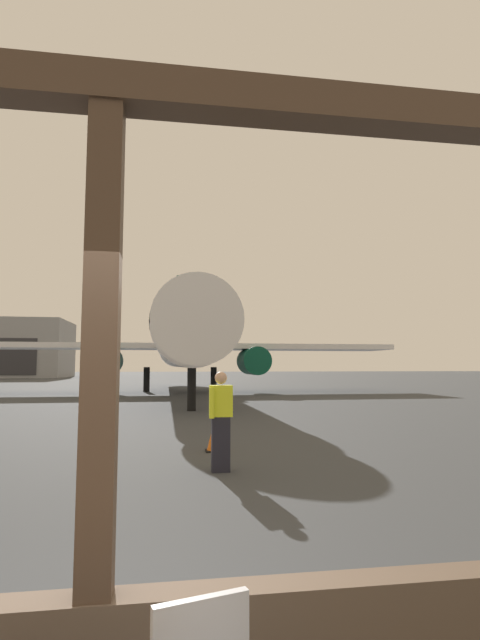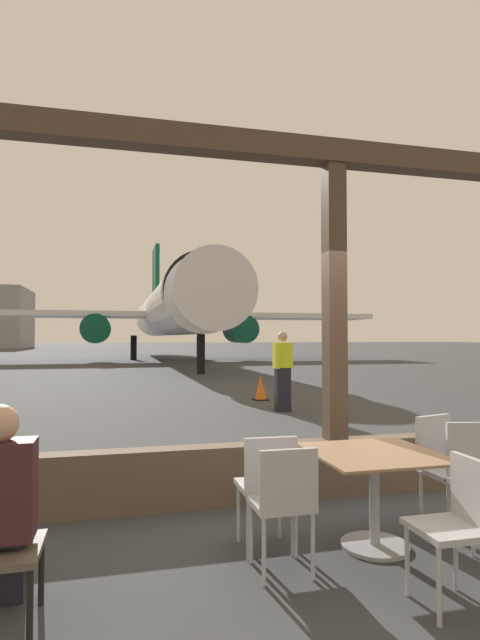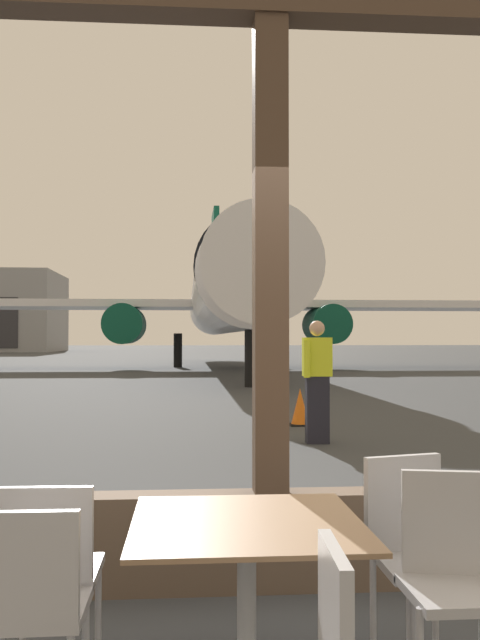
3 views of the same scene
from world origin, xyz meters
name	(u,v)px [view 2 (image 2 of 3)]	position (x,y,z in m)	size (l,w,h in m)	color
ground_plane	(141,356)	(0.00, 40.00, 0.00)	(220.00, 220.00, 0.00)	#383A3D
window_frame	(335,363)	(0.00, 0.00, 1.35)	(7.98, 0.24, 3.67)	brown
dining_table	(374,485)	(-0.25, -1.25, 0.48)	(0.95, 0.95, 0.73)	#8C6B4C
cafe_chair_window_left	(443,461)	(0.55, -0.98, 0.55)	(0.47, 0.47, 0.93)	#B2B2B7
cafe_chair_window_right	(284,497)	(-1.08, -1.52, 0.53)	(0.40, 0.40, 0.87)	#B2B2B7
cafe_chair_aisle_left	(459,516)	(-0.17, -2.13, 0.53)	(0.41, 0.41, 0.88)	#B2B2B7
cafe_chair_aisle_right	(267,480)	(-1.08, -1.14, 0.54)	(0.41, 0.41, 0.88)	#B2B2B7
cafe_chair_side_extra	(477,471)	(0.59, -1.36, 0.55)	(0.45, 0.45, 0.92)	#B2B2B7
airplane	(171,310)	(1.45, 29.38, 3.46)	(29.86, 31.93, 10.20)	silver
ground_crew_worker	(283,370)	(1.35, 5.62, 0.90)	(0.44, 0.42, 1.74)	black
traffic_cone	(261,388)	(1.44, 7.63, 0.30)	(0.36, 0.36, 0.63)	orange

